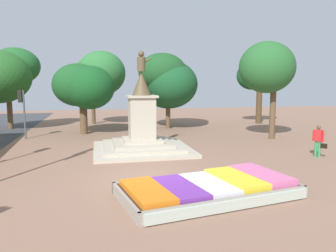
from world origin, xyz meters
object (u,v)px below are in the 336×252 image
object	(u,v)px
flower_planter	(211,188)
pedestrian_with_handbag	(319,139)
statue_monument	(142,132)
traffic_light_far_corner	(22,105)

from	to	relation	value
flower_planter	pedestrian_with_handbag	distance (m)	8.34
flower_planter	statue_monument	size ratio (longest dim) A/B	1.14
pedestrian_with_handbag	traffic_light_far_corner	bearing A→B (deg)	149.78
flower_planter	pedestrian_with_handbag	xyz separation A→B (m)	(7.15, 4.23, 0.66)
flower_planter	traffic_light_far_corner	world-z (taller)	traffic_light_far_corner
statue_monument	traffic_light_far_corner	world-z (taller)	statue_monument
flower_planter	traffic_light_far_corner	size ratio (longest dim) A/B	1.90
pedestrian_with_handbag	flower_planter	bearing A→B (deg)	-149.36
pedestrian_with_handbag	statue_monument	bearing A→B (deg)	157.34
traffic_light_far_corner	statue_monument	bearing A→B (deg)	-37.76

